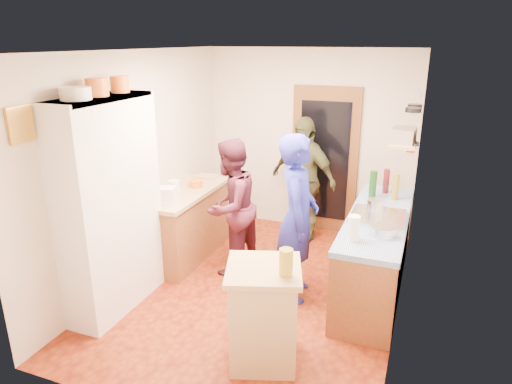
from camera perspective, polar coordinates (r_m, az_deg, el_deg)
The scene contains 44 objects.
floor at distance 5.32m, azimuth 0.40°, elevation -12.10°, with size 3.00×4.00×0.02m, color maroon.
ceiling at distance 4.57m, azimuth 0.48°, elevation 17.41°, with size 3.00×4.00×0.02m, color silver.
wall_back at distance 6.64m, azimuth 6.62°, elevation 6.27°, with size 3.00×0.02×2.60m, color beige.
wall_front at distance 3.12m, azimuth -12.91°, elevation -8.71°, with size 3.00×0.02×2.60m, color beige.
wall_left at distance 5.48m, azimuth -14.52°, elevation 3.14°, with size 0.02×4.00×2.60m, color beige.
wall_right at distance 4.50m, azimuth 18.72°, elevation -0.61°, with size 0.02×4.00×2.60m, color beige.
door_frame at distance 6.61m, azimuth 8.55°, elevation 3.88°, with size 0.95×0.06×2.10m, color brown.
door_glass at distance 6.57m, azimuth 8.49°, elevation 3.81°, with size 0.70×0.02×1.70m, color black.
hutch_body at distance 4.81m, azimuth -17.72°, elevation -1.81°, with size 0.40×1.20×2.20m, color white.
hutch_top_shelf at distance 4.57m, azimuth -19.07°, elevation 11.00°, with size 0.40×1.14×0.04m, color white.
plate_stack at distance 4.34m, azimuth -21.63°, elevation 11.39°, with size 0.27×0.27×0.11m, color white.
orange_pot_a at distance 4.55m, azimuth -19.27°, elevation 12.28°, with size 0.21×0.21×0.17m, color orange.
orange_pot_b at distance 4.81m, azimuth -16.68°, elevation 12.78°, with size 0.18×0.18×0.16m, color orange.
left_counter_base at distance 5.96m, azimuth -8.91°, elevation -4.15°, with size 0.60×1.40×0.85m, color brown.
left_counter_top at distance 5.80m, azimuth -9.13°, elevation -0.04°, with size 0.64×1.44×0.05m, color tan.
toaster at distance 5.32m, azimuth -11.45°, elevation -0.47°, with size 0.27×0.18×0.20m, color white.
kettle at distance 5.69m, azimuth -10.21°, elevation 0.66°, with size 0.14×0.14×0.16m, color white.
orange_bowl at distance 5.91m, azimuth -7.52°, elevation 1.05°, with size 0.18×0.18×0.08m, color orange.
chopping_board at distance 6.29m, azimuth -6.19°, elevation 1.95°, with size 0.30×0.22×0.03m, color tan.
right_counter_base at distance 5.31m, azimuth 14.70°, elevation -7.54°, with size 0.60×2.20×0.84m, color brown.
right_counter_top at distance 5.13m, azimuth 15.10°, elevation -3.02°, with size 0.62×2.22×0.06m, color #194AA4.
hob at distance 4.99m, azimuth 14.97°, elevation -3.03°, with size 0.55×0.58×0.04m, color silver.
pot_on_hob at distance 5.11m, azimuth 14.69°, elevation -1.55°, with size 0.18×0.18×0.12m, color silver.
bottle_a at distance 5.60m, azimuth 14.41°, elevation 0.95°, with size 0.08×0.08×0.33m, color #143F14.
bottle_b at distance 5.81m, azimuth 15.96°, elevation 1.32°, with size 0.07×0.07×0.30m, color #591419.
bottle_c at distance 5.60m, azimuth 17.06°, elevation 0.66°, with size 0.08×0.08×0.32m, color olive.
paper_towel at distance 4.38m, azimuth 12.12°, elevation -4.45°, with size 0.11×0.11×0.25m, color white.
mixing_bowl at distance 4.58m, azimuth 15.60°, elevation -4.69°, with size 0.26×0.26×0.10m, color silver.
island_base at distance 4.08m, azimuth 0.93°, elevation -15.35°, with size 0.55×0.55×0.86m, color tan.
island_top at distance 3.84m, azimuth 0.96°, elevation -9.71°, with size 0.62×0.62×0.05m, color tan.
cutting_board at distance 3.88m, azimuth 0.24°, elevation -9.22°, with size 0.35×0.28×0.02m, color white.
oil_jar at distance 3.67m, azimuth 3.77°, elevation -8.75°, with size 0.11×0.11×0.22m, color #AD9E2D.
pan_rail at distance 5.84m, azimuth 19.87°, elevation 11.09°, with size 0.02×0.02×0.65m, color silver.
pan_hang_a at distance 5.69m, azimuth 19.05°, elevation 9.67°, with size 0.18×0.18×0.05m, color black.
pan_hang_b at distance 5.89m, azimuth 19.13°, elevation 9.74°, with size 0.16×0.16×0.05m, color black.
pan_hang_c at distance 6.08m, azimuth 19.24°, elevation 10.08°, with size 0.17×0.17×0.05m, color black.
wall_shelf at distance 4.84m, azimuth 17.86°, elevation 5.71°, with size 0.26×0.42×0.03m, color tan.
radio at distance 4.82m, azimuth 17.96°, elevation 6.75°, with size 0.22×0.30×0.15m, color silver.
ext_bracket at distance 6.11m, azimuth 19.42°, elevation 5.69°, with size 0.06×0.10×0.04m, color black.
fire_extinguisher at distance 6.10m, azimuth 18.90°, elevation 6.21°, with size 0.11×0.11×0.32m, color red.
picture_frame at distance 4.18m, azimuth -27.36°, elevation 7.51°, with size 0.03×0.25×0.30m, color gold.
person_hob at distance 4.82m, azimuth 5.60°, elevation -3.42°, with size 0.66×0.43×1.81m, color #22269A.
person_left at distance 5.43m, azimuth -2.71°, elevation -1.80°, with size 0.79×0.62×1.63m, color #491A29.
person_back at distance 6.29m, azimuth 5.94°, elevation 1.54°, with size 1.02×0.42×1.74m, color #3F4225.
Camera 1 is at (1.61, -4.28, 2.71)m, focal length 32.00 mm.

